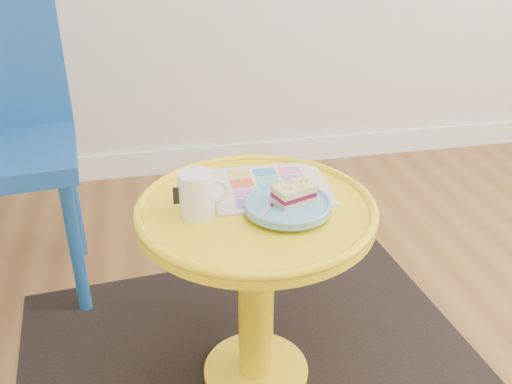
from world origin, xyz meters
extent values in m
cube|color=white|center=(0.00, 1.99, 0.06)|extent=(4.00, 0.02, 0.12)
cube|color=black|center=(-0.66, 0.62, 0.00)|extent=(1.38, 1.20, 0.01)
cylinder|color=yellow|center=(-0.66, 0.62, 0.01)|extent=(0.29, 0.29, 0.03)
cylinder|color=yellow|center=(-0.66, 0.62, 0.27)|extent=(0.09, 0.09, 0.49)
cylinder|color=yellow|center=(-0.66, 0.62, 0.53)|extent=(0.58, 0.58, 0.03)
cylinder|color=#174B96|center=(-1.14, 1.02, 0.23)|extent=(0.04, 0.04, 0.46)
cylinder|color=#174B96|center=(-1.17, 1.36, 0.23)|extent=(0.04, 0.04, 0.46)
cube|color=#174B96|center=(-1.33, 1.17, 0.50)|extent=(0.47, 0.47, 0.06)
cube|color=silver|center=(-0.60, 0.71, 0.55)|extent=(0.30, 0.26, 0.01)
cylinder|color=white|center=(-0.80, 0.61, 0.60)|extent=(0.08, 0.08, 0.11)
torus|color=white|center=(-0.75, 0.61, 0.60)|extent=(0.06, 0.01, 0.06)
cylinder|color=#D1B78C|center=(-0.80, 0.61, 0.65)|extent=(0.07, 0.07, 0.01)
cylinder|color=#63A3D2|center=(-0.59, 0.58, 0.56)|extent=(0.08, 0.08, 0.01)
cylinder|color=#63A3D2|center=(-0.59, 0.58, 0.57)|extent=(0.20, 0.20, 0.02)
cube|color=#D3BC8C|center=(-0.57, 0.58, 0.58)|extent=(0.11, 0.09, 0.01)
cube|color=maroon|center=(-0.57, 0.58, 0.59)|extent=(0.10, 0.09, 0.01)
cube|color=#EADB8C|center=(-0.57, 0.58, 0.61)|extent=(0.11, 0.09, 0.02)
cube|color=silver|center=(-0.63, 0.56, 0.58)|extent=(0.08, 0.10, 0.00)
cube|color=silver|center=(-0.59, 0.62, 0.58)|extent=(0.04, 0.04, 0.00)
camera|label=1|loc=(-0.90, -0.54, 1.21)|focal=40.00mm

